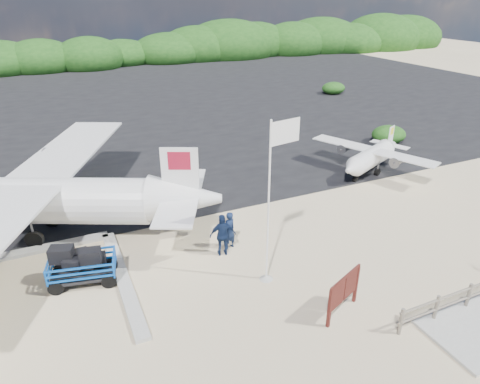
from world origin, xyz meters
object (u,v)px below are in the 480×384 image
(signboard, at_px, (341,313))
(aircraft_small, at_px, (13,116))
(crew_b, at_px, (186,200))
(flagpole, at_px, (266,279))
(crew_c, at_px, (223,235))
(baggage_cart, at_px, (85,282))
(crew_a, at_px, (229,230))
(aircraft_large, at_px, (261,121))

(signboard, xyz_separation_m, aircraft_small, (-10.74, 32.65, 0.00))
(crew_b, bearing_deg, flagpole, 119.62)
(crew_c, bearing_deg, crew_b, -72.77)
(baggage_cart, xyz_separation_m, crew_a, (5.87, -0.06, 0.85))
(baggage_cart, height_order, signboard, signboard)
(baggage_cart, distance_m, flagpole, 6.83)
(signboard, bearing_deg, aircraft_small, 85.40)
(aircraft_large, bearing_deg, flagpole, 88.57)
(aircraft_large, bearing_deg, crew_a, 84.11)
(aircraft_large, xyz_separation_m, aircraft_small, (-19.12, 10.36, 0.00))
(baggage_cart, distance_m, aircraft_small, 27.40)
(crew_a, bearing_deg, crew_c, 21.96)
(crew_a, relative_size, crew_c, 0.93)
(crew_c, bearing_deg, aircraft_small, -59.22)
(signboard, height_order, crew_c, crew_c)
(aircraft_large, height_order, aircraft_small, aircraft_large)
(baggage_cart, bearing_deg, aircraft_large, 58.24)
(signboard, xyz_separation_m, crew_c, (-2.27, 5.00, 0.92))
(baggage_cart, bearing_deg, crew_c, 7.59)
(crew_c, bearing_deg, signboard, 128.14)
(baggage_cart, distance_m, aircraft_large, 23.32)
(baggage_cart, relative_size, signboard, 1.33)
(crew_c, bearing_deg, flagpole, 124.27)
(signboard, bearing_deg, flagpole, 94.57)
(baggage_cart, relative_size, crew_c, 1.40)
(flagpole, bearing_deg, crew_b, 99.81)
(crew_a, bearing_deg, baggage_cart, -18.31)
(signboard, relative_size, aircraft_large, 0.11)
(signboard, relative_size, crew_a, 1.14)
(flagpole, xyz_separation_m, aircraft_large, (9.81, 19.53, 0.00))
(crew_b, relative_size, aircraft_small, 0.24)
(signboard, xyz_separation_m, crew_a, (-1.85, 5.35, 0.85))
(flagpole, relative_size, crew_a, 3.66)
(baggage_cart, relative_size, aircraft_small, 0.41)
(signboard, xyz_separation_m, crew_b, (-2.52, 9.05, 0.77))
(baggage_cart, height_order, aircraft_small, aircraft_small)
(signboard, bearing_deg, crew_a, 86.23)
(aircraft_large, bearing_deg, crew_c, 83.60)
(signboard, distance_m, crew_b, 9.42)
(crew_b, distance_m, crew_c, 4.05)
(baggage_cart, relative_size, crew_a, 1.51)
(signboard, relative_size, crew_c, 1.05)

